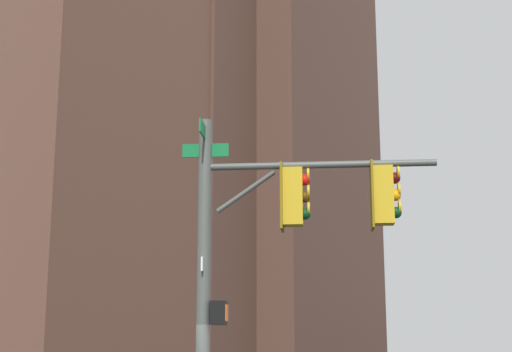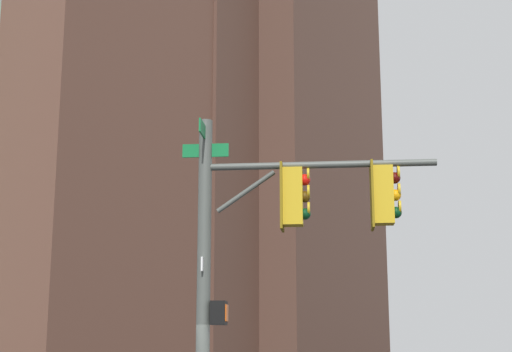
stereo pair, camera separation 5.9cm
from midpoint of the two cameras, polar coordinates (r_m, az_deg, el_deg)
signal_pole_assembly at (r=13.17m, az=1.27°, el=-4.66°), size 4.11×2.21×6.08m
building_brick_nearside at (r=63.68m, az=-8.15°, el=8.28°), size 26.57×21.09×48.64m
building_brick_farside at (r=61.04m, az=-2.22°, el=1.89°), size 20.29×16.90×34.05m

